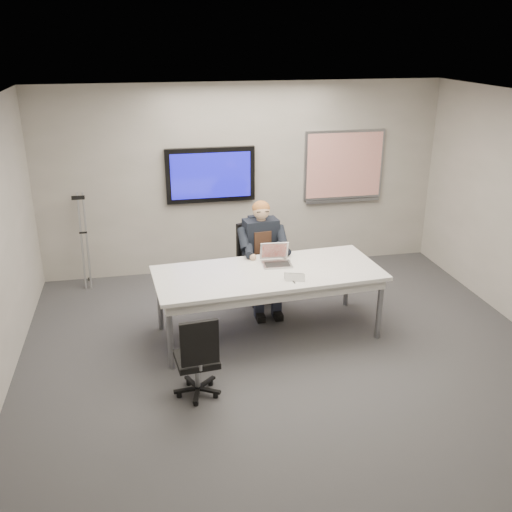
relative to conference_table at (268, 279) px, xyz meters
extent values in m
cube|color=#3C3C3E|center=(0.11, -0.84, -0.73)|extent=(6.00, 6.00, 0.02)
cube|color=white|center=(0.11, -0.84, 2.07)|extent=(6.00, 6.00, 0.02)
cube|color=#9B978C|center=(0.11, 2.16, 0.67)|extent=(6.00, 0.02, 2.80)
cube|color=#9B978C|center=(0.11, -3.84, 0.67)|extent=(6.00, 0.02, 2.80)
cube|color=silver|center=(0.00, 0.00, 0.07)|extent=(2.73, 1.30, 0.04)
cube|color=silver|center=(0.00, 0.00, -0.02)|extent=(2.61, 1.18, 0.11)
cylinder|color=gray|center=(-1.20, -0.55, -0.34)|extent=(0.07, 0.07, 0.77)
cylinder|color=gray|center=(1.27, -0.37, -0.34)|extent=(0.07, 0.07, 0.77)
cylinder|color=gray|center=(-1.27, 0.37, -0.34)|extent=(0.07, 0.07, 0.77)
cylinder|color=gray|center=(1.20, 0.55, -0.34)|extent=(0.07, 0.07, 0.77)
cube|color=black|center=(-0.39, 2.11, 0.77)|extent=(1.30, 0.08, 0.80)
cube|color=#0E0C88|center=(-0.39, 2.06, 0.77)|extent=(1.16, 0.01, 0.66)
cube|color=gray|center=(1.66, 2.13, 0.82)|extent=(1.25, 0.04, 1.05)
cube|color=white|center=(1.66, 2.11, 0.82)|extent=(1.18, 0.01, 0.98)
cube|color=gray|center=(1.66, 2.10, 0.27)|extent=(1.18, 0.05, 0.04)
cylinder|color=gray|center=(0.10, 0.91, -0.44)|extent=(0.06, 0.06, 0.37)
cube|color=black|center=(0.10, 0.91, -0.25)|extent=(0.62, 0.62, 0.07)
cube|color=black|center=(0.01, 1.12, 0.09)|extent=(0.42, 0.22, 0.53)
cylinder|color=gray|center=(-0.97, -1.09, -0.48)|extent=(0.05, 0.05, 0.32)
cube|color=black|center=(-0.97, -1.09, -0.32)|extent=(0.44, 0.44, 0.06)
cube|color=black|center=(-0.96, -1.28, -0.03)|extent=(0.37, 0.08, 0.46)
cube|color=black|center=(0.10, 0.88, 0.15)|extent=(0.47, 0.30, 0.61)
cube|color=#3D2519|center=(0.10, 0.75, 0.18)|extent=(0.23, 0.05, 0.29)
sphere|color=#D9AC84|center=(0.10, 0.85, 0.58)|extent=(0.22, 0.22, 0.22)
ellipsoid|color=#965F26|center=(0.10, 0.87, 0.61)|extent=(0.23, 0.23, 0.19)
cube|color=#A9A9AC|center=(0.15, 0.16, 0.10)|extent=(0.36, 0.26, 0.02)
cube|color=black|center=(0.15, 0.15, 0.11)|extent=(0.30, 0.19, 0.00)
cube|color=#A9A9AC|center=(0.15, 0.32, 0.22)|extent=(0.35, 0.11, 0.23)
cube|color=#B51F13|center=(0.15, 0.31, 0.23)|extent=(0.31, 0.08, 0.19)
cylinder|color=black|center=(0.21, -0.34, 0.10)|extent=(0.02, 0.14, 0.01)
camera|label=1|loc=(-1.38, -6.00, 2.71)|focal=40.00mm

